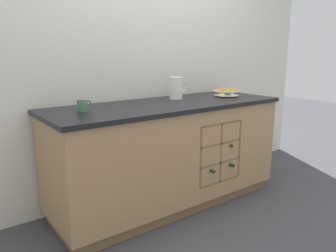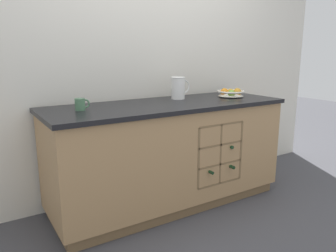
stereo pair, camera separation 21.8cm
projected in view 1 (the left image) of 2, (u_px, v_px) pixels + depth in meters
The scene contains 6 objects.
ground_plane at pixel (168, 202), 2.91m from camera, with size 14.00×14.00×0.00m, color #424247.
back_wall at pixel (141, 55), 2.95m from camera, with size 4.40×0.06×2.55m, color silver.
kitchen_island at pixel (168, 154), 2.81m from camera, with size 2.04×0.74×0.89m.
fruit_bowl at pixel (227, 92), 3.12m from camera, with size 0.26×0.26×0.08m.
white_pitcher at pixel (176, 87), 2.93m from camera, with size 0.19×0.13×0.20m.
ceramic_mug at pixel (83, 105), 2.32m from camera, with size 0.11×0.07×0.09m.
Camera 1 is at (-1.61, -2.15, 1.30)m, focal length 35.00 mm.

